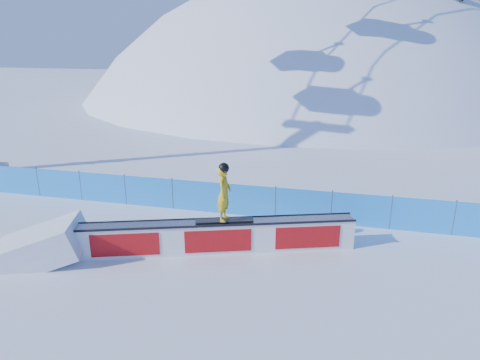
# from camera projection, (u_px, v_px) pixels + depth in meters

# --- Properties ---
(ground) EXTENTS (160.00, 160.00, 0.00)m
(ground) POSITION_uv_depth(u_px,v_px,m) (213.00, 277.00, 11.81)
(ground) COLOR white
(ground) RESTS_ON ground
(snow_hill) EXTENTS (64.00, 64.00, 64.00)m
(snow_hill) POSITION_uv_depth(u_px,v_px,m) (310.00, 234.00, 56.18)
(snow_hill) COLOR white
(snow_hill) RESTS_ON ground
(safety_fence) EXTENTS (22.05, 0.05, 1.30)m
(safety_fence) POSITION_uv_depth(u_px,v_px,m) (249.00, 201.00, 15.78)
(safety_fence) COLOR #1D87F2
(safety_fence) RESTS_ON ground
(rail_box) EXTENTS (8.21, 3.33, 1.02)m
(rail_box) POSITION_uv_depth(u_px,v_px,m) (218.00, 236.00, 13.13)
(rail_box) COLOR white
(rail_box) RESTS_ON ground
(snow_ramp) EXTENTS (3.10, 2.48, 1.68)m
(snow_ramp) POSITION_uv_depth(u_px,v_px,m) (41.00, 259.00, 12.82)
(snow_ramp) COLOR white
(snow_ramp) RESTS_ON ground
(snowboarder) EXTENTS (1.76, 0.87, 1.83)m
(snowboarder) POSITION_uv_depth(u_px,v_px,m) (224.00, 193.00, 12.71)
(snowboarder) COLOR black
(snowboarder) RESTS_ON rail_box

